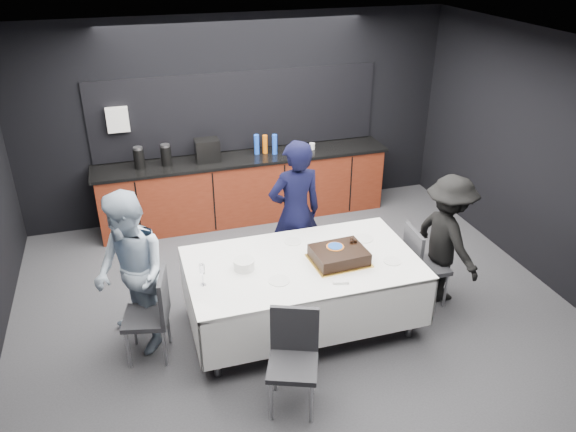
# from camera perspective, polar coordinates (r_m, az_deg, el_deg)

# --- Properties ---
(ground) EXTENTS (6.00, 6.00, 0.00)m
(ground) POSITION_cam_1_polar(r_m,az_deg,el_deg) (6.40, 0.26, -8.79)
(ground) COLOR #3C3D41
(ground) RESTS_ON ground
(room_shell) EXTENTS (6.04, 5.04, 2.82)m
(room_shell) POSITION_cam_1_polar(r_m,az_deg,el_deg) (5.51, 0.31, 7.03)
(room_shell) COLOR white
(room_shell) RESTS_ON ground
(kitchenette) EXTENTS (4.10, 0.64, 2.05)m
(kitchenette) POSITION_cam_1_polar(r_m,az_deg,el_deg) (7.99, -4.55, 3.40)
(kitchenette) COLOR #571C0D
(kitchenette) RESTS_ON ground
(party_table) EXTENTS (2.32, 1.32, 0.78)m
(party_table) POSITION_cam_1_polar(r_m,az_deg,el_deg) (5.72, 1.47, -5.85)
(party_table) COLOR #99999E
(party_table) RESTS_ON ground
(cake_assembly) EXTENTS (0.58, 0.49, 0.17)m
(cake_assembly) POSITION_cam_1_polar(r_m,az_deg,el_deg) (5.64, 5.20, -3.99)
(cake_assembly) COLOR gold
(cake_assembly) RESTS_ON party_table
(plate_stack) EXTENTS (0.21, 0.21, 0.10)m
(plate_stack) POSITION_cam_1_polar(r_m,az_deg,el_deg) (5.52, -4.48, -4.92)
(plate_stack) COLOR white
(plate_stack) RESTS_ON party_table
(loose_plate_near) EXTENTS (0.20, 0.20, 0.01)m
(loose_plate_near) POSITION_cam_1_polar(r_m,az_deg,el_deg) (5.35, -0.90, -6.58)
(loose_plate_near) COLOR white
(loose_plate_near) RESTS_ON party_table
(loose_plate_right_a) EXTENTS (0.21, 0.21, 0.01)m
(loose_plate_right_a) POSITION_cam_1_polar(r_m,az_deg,el_deg) (6.10, 7.69, -2.27)
(loose_plate_right_a) COLOR white
(loose_plate_right_a) RESTS_ON party_table
(loose_plate_right_b) EXTENTS (0.18, 0.18, 0.01)m
(loose_plate_right_b) POSITION_cam_1_polar(r_m,az_deg,el_deg) (5.74, 10.55, -4.53)
(loose_plate_right_b) COLOR white
(loose_plate_right_b) RESTS_ON party_table
(loose_plate_far) EXTENTS (0.19, 0.19, 0.01)m
(loose_plate_far) POSITION_cam_1_polar(r_m,az_deg,el_deg) (5.98, 0.48, -2.60)
(loose_plate_far) COLOR white
(loose_plate_far) RESTS_ON party_table
(fork_pile) EXTENTS (0.17, 0.13, 0.02)m
(fork_pile) POSITION_cam_1_polar(r_m,az_deg,el_deg) (5.36, 5.33, -6.56)
(fork_pile) COLOR white
(fork_pile) RESTS_ON party_table
(champagne_flute) EXTENTS (0.06, 0.06, 0.22)m
(champagne_flute) POSITION_cam_1_polar(r_m,az_deg,el_deg) (5.28, -8.72, -5.47)
(champagne_flute) COLOR white
(champagne_flute) RESTS_ON party_table
(chair_left) EXTENTS (0.50, 0.50, 0.92)m
(chair_left) POSITION_cam_1_polar(r_m,az_deg,el_deg) (5.54, -13.50, -9.26)
(chair_left) COLOR #29292D
(chair_left) RESTS_ON ground
(chair_right) EXTENTS (0.44, 0.44, 0.92)m
(chair_right) POSITION_cam_1_polar(r_m,az_deg,el_deg) (6.29, 13.34, -4.44)
(chair_right) COLOR #29292D
(chair_right) RESTS_ON ground
(chair_near) EXTENTS (0.55, 0.55, 0.92)m
(chair_near) POSITION_cam_1_polar(r_m,az_deg,el_deg) (4.93, 0.56, -13.66)
(chair_near) COLOR #29292D
(chair_near) RESTS_ON ground
(person_center) EXTENTS (0.68, 0.48, 1.75)m
(person_center) POSITION_cam_1_polar(r_m,az_deg,el_deg) (6.36, 0.74, 0.24)
(person_center) COLOR black
(person_center) RESTS_ON ground
(person_left) EXTENTS (0.88, 0.98, 1.66)m
(person_left) POSITION_cam_1_polar(r_m,az_deg,el_deg) (5.56, -15.67, -5.70)
(person_left) COLOR #9FB2C8
(person_left) RESTS_ON ground
(person_right) EXTENTS (0.67, 1.02, 1.47)m
(person_right) POSITION_cam_1_polar(r_m,az_deg,el_deg) (6.37, 15.84, -2.26)
(person_right) COLOR black
(person_right) RESTS_ON ground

